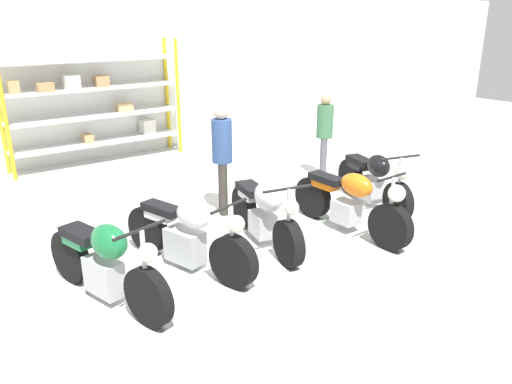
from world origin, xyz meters
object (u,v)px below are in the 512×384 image
Objects in this scene: motorcycle_silver at (264,212)px; person_browsing at (325,129)px; motorcycle_black at (374,180)px; person_near_rack at (222,150)px; motorcycle_white at (187,236)px; motorcycle_green at (105,263)px; motorcycle_orange at (350,202)px; shelving_rack at (95,102)px.

motorcycle_silver is 1.23× the size of person_browsing.
person_near_rack is at bearing -103.58° from motorcycle_black.
motorcycle_silver is at bearing 74.37° from motorcycle_white.
motorcycle_black is at bearing 79.33° from motorcycle_green.
motorcycle_black is at bearing 113.86° from motorcycle_orange.
motorcycle_orange is at bearing 101.28° from person_browsing.
motorcycle_white is 0.98× the size of motorcycle_orange.
person_near_rack reaches higher than motorcycle_orange.
motorcycle_green is 5.53m from person_browsing.
shelving_rack reaches higher than motorcycle_white.
shelving_rack is at bearing -166.49° from motorcycle_orange.
motorcycle_silver is at bearing 79.11° from person_browsing.
motorcycle_silver is 0.95× the size of motorcycle_orange.
motorcycle_orange is 2.76m from person_browsing.
person_near_rack is (-1.08, 1.75, 0.58)m from motorcycle_orange.
motorcycle_orange is at bearing 83.40° from motorcycle_silver.
person_near_rack is at bearing -82.92° from shelving_rack.
person_browsing is (0.46, 1.68, 0.52)m from motorcycle_black.
motorcycle_green is at bearing 57.74° from person_near_rack.
person_browsing is (5.15, 1.97, 0.50)m from motorcycle_green.
person_near_rack reaches higher than motorcycle_white.
shelving_rack is at bearing -137.80° from motorcycle_black.
motorcycle_black is 1.20× the size of person_browsing.
shelving_rack is 5.64m from motorcycle_white.
motorcycle_green is at bearing -95.45° from motorcycle_orange.
motorcycle_green is at bearing -96.43° from motorcycle_white.
person_browsing is (1.58, 2.21, 0.51)m from motorcycle_orange.
motorcycle_white is at bearing 70.48° from person_near_rack.
person_near_rack is at bearing 118.35° from motorcycle_white.
motorcycle_silver is at bearing 109.11° from person_near_rack.
motorcycle_silver is at bearing 80.15° from motorcycle_green.
motorcycle_silver reaches higher than motorcycle_black.
shelving_rack is 1.87× the size of motorcycle_black.
person_browsing is 0.94× the size of person_near_rack.
person_browsing is (2.83, 1.79, 0.51)m from motorcycle_silver.
motorcycle_orange is (1.59, -5.93, -0.85)m from shelving_rack.
person_near_rack is at bearing 106.95° from motorcycle_green.
motorcycle_green is 1.24× the size of person_browsing.
person_near_rack reaches higher than motorcycle_silver.
person_near_rack is (2.50, 1.51, 0.57)m from motorcycle_green.
motorcycle_green is 4.70m from motorcycle_black.
motorcycle_black is at bearing 177.54° from person_near_rack.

